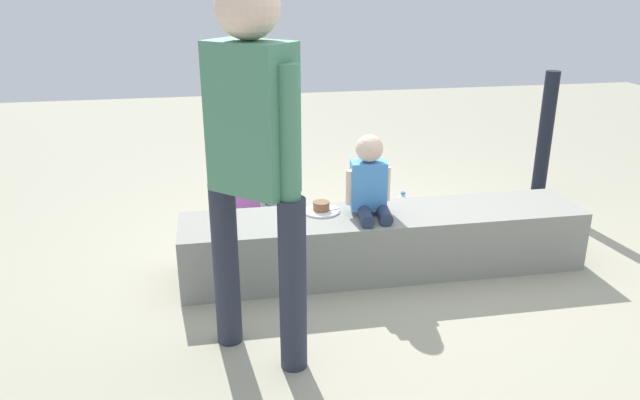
{
  "coord_description": "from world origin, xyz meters",
  "views": [
    {
      "loc": [
        -0.99,
        -3.28,
        1.73
      ],
      "look_at": [
        -0.46,
        -0.36,
        0.62
      ],
      "focal_mm": 34.19,
      "sensor_mm": 36.0,
      "label": 1
    }
  ],
  "objects": [
    {
      "name": "ground_plane",
      "position": [
        0.0,
        0.0,
        0.0
      ],
      "size": [
        12.0,
        12.0,
        0.0
      ],
      "primitive_type": "plane",
      "color": "#9D9982"
    },
    {
      "name": "concrete_ledge",
      "position": [
        0.0,
        0.0,
        0.19
      ],
      "size": [
        2.45,
        0.48,
        0.37
      ],
      "primitive_type": "cube",
      "color": "gray",
      "rests_on": "ground_plane"
    },
    {
      "name": "child_seated",
      "position": [
        -0.1,
        0.0,
        0.59
      ],
      "size": [
        0.28,
        0.32,
        0.48
      ],
      "color": "#222F4A",
      "rests_on": "concrete_ledge"
    },
    {
      "name": "adult_standing",
      "position": [
        -0.82,
        -0.75,
        1.05
      ],
      "size": [
        0.41,
        0.4,
        1.74
      ],
      "color": "#262B3A",
      "rests_on": "ground_plane"
    },
    {
      "name": "cake_plate",
      "position": [
        -0.37,
        0.09,
        0.4
      ],
      "size": [
        0.22,
        0.22,
        0.07
      ],
      "color": "white",
      "rests_on": "concrete_ledge"
    },
    {
      "name": "gift_bag",
      "position": [
        -0.74,
        1.2,
        0.14
      ],
      "size": [
        0.24,
        0.12,
        0.31
      ],
      "color": "#B259BF",
      "rests_on": "ground_plane"
    },
    {
      "name": "railing_post",
      "position": [
        1.55,
        0.93,
        0.39
      ],
      "size": [
        0.36,
        0.36,
        1.05
      ],
      "color": "black",
      "rests_on": "ground_plane"
    },
    {
      "name": "water_bottle_near_gift",
      "position": [
        0.38,
        0.8,
        0.09
      ],
      "size": [
        0.07,
        0.07,
        0.2
      ],
      "color": "silver",
      "rests_on": "ground_plane"
    },
    {
      "name": "handbag_black_leather",
      "position": [
        -0.57,
        0.64,
        0.13
      ],
      "size": [
        0.26,
        0.14,
        0.34
      ],
      "color": "black",
      "rests_on": "ground_plane"
    }
  ]
}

